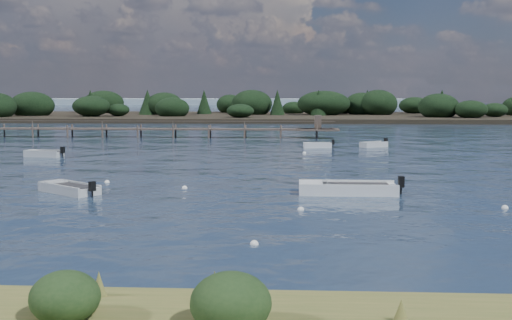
# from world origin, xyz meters

# --- Properties ---
(ground) EXTENTS (400.00, 400.00, 0.00)m
(ground) POSITION_xyz_m (0.00, 60.00, 0.00)
(ground) COLOR #182639
(ground) RESTS_ON ground
(shore_lip) EXTENTS (160.00, 0.60, 0.30)m
(shore_lip) POSITION_xyz_m (0.00, -12.20, 0.00)
(shore_lip) COLOR black
(shore_lip) RESTS_ON ground
(tender_far_grey_b) EXTENTS (3.00, 2.53, 1.08)m
(tender_far_grey_b) POSITION_xyz_m (9.07, 35.84, 0.15)
(tender_far_grey_b) COLOR #A5A9AC
(tender_far_grey_b) RESTS_ON ground
(tender_far_grey) EXTENTS (3.57, 1.82, 1.13)m
(tender_far_grey) POSITION_xyz_m (-20.14, 24.82, 0.16)
(tender_far_grey) COLOR #A5A9AC
(tender_far_grey) RESTS_ON ground
(dinghy_mid_white_a) EXTENTS (5.67, 2.02, 1.33)m
(dinghy_mid_white_a) POSITION_xyz_m (3.91, 6.40, 0.17)
(dinghy_mid_white_a) COLOR silver
(dinghy_mid_white_a) RESTS_ON ground
(dinghy_mid_grey) EXTENTS (3.97, 3.51, 1.06)m
(dinghy_mid_grey) POSITION_xyz_m (-11.31, 5.87, 0.14)
(dinghy_mid_grey) COLOR #A5A9AC
(dinghy_mid_grey) RESTS_ON ground
(tender_far_white) EXTENTS (3.06, 1.31, 1.04)m
(tender_far_white) POSITION_xyz_m (3.44, 34.73, 0.15)
(tender_far_white) COLOR silver
(tender_far_white) RESTS_ON ground
(buoy_a) EXTENTS (0.32, 0.32, 0.32)m
(buoy_a) POSITION_xyz_m (-0.47, -5.42, 0.00)
(buoy_a) COLOR white
(buoy_a) RESTS_ON ground
(buoy_b) EXTENTS (0.32, 0.32, 0.32)m
(buoy_b) POSITION_xyz_m (11.06, 2.46, 0.00)
(buoy_b) COLOR white
(buoy_b) RESTS_ON ground
(buoy_c) EXTENTS (0.32, 0.32, 0.32)m
(buoy_c) POSITION_xyz_m (-10.38, 9.91, 0.00)
(buoy_c) COLOR white
(buoy_c) RESTS_ON ground
(buoy_e) EXTENTS (0.32, 0.32, 0.32)m
(buoy_e) POSITION_xyz_m (2.03, 29.03, 0.00)
(buoy_e) COLOR white
(buoy_e) RESTS_ON ground
(buoy_extra_a) EXTENTS (0.32, 0.32, 0.32)m
(buoy_extra_a) POSITION_xyz_m (-5.25, 7.83, 0.00)
(buoy_extra_a) COLOR white
(buoy_extra_a) RESTS_ON ground
(buoy_extra_b) EXTENTS (0.32, 0.32, 0.32)m
(buoy_extra_b) POSITION_xyz_m (1.32, 1.48, 0.00)
(buoy_extra_b) COLOR white
(buoy_extra_b) RESTS_ON ground
(jetty) EXTENTS (64.50, 3.20, 3.40)m
(jetty) POSITION_xyz_m (-21.74, 47.99, 0.98)
(jetty) COLOR brown
(jetty) RESTS_ON ground
(far_headland) EXTENTS (190.00, 40.00, 5.80)m
(far_headland) POSITION_xyz_m (25.00, 100.00, 1.96)
(far_headland) COLOR black
(far_headland) RESTS_ON ground
(distant_haze) EXTENTS (280.00, 20.00, 2.40)m
(distant_haze) POSITION_xyz_m (-90.00, 230.00, 0.00)
(distant_haze) COLOR #889DA9
(distant_haze) RESTS_ON ground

